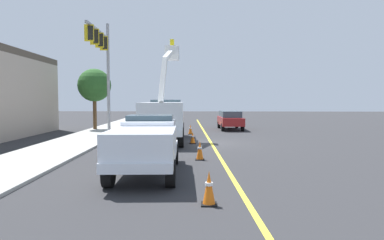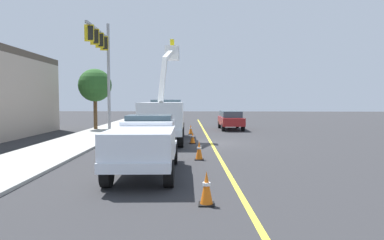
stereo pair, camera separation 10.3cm
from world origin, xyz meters
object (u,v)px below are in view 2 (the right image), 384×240
traffic_cone_leading (207,188)px  traffic_cone_mid_rear (193,138)px  traffic_cone_trailing (191,129)px  utility_bucket_truck (164,116)px  service_pickup_truck (145,143)px  passing_minivan (231,119)px  traffic_cone_mid_front (199,150)px  traffic_signal_mast (103,55)px

traffic_cone_leading → traffic_cone_mid_rear: size_ratio=1.22×
traffic_cone_trailing → utility_bucket_truck: bearing=160.9°
utility_bucket_truck → service_pickup_truck: utility_bucket_truck is taller
passing_minivan → traffic_cone_mid_front: 15.88m
traffic_cone_mid_front → passing_minivan: bearing=-9.0°
traffic_cone_mid_front → traffic_signal_mast: (8.51, 6.95, 5.38)m
passing_minivan → traffic_cone_leading: passing_minivan is taller
service_pickup_truck → traffic_cone_leading: bearing=-147.6°
traffic_cone_leading → traffic_signal_mast: 17.47m
utility_bucket_truck → traffic_signal_mast: traffic_signal_mast is taller
passing_minivan → utility_bucket_truck: bearing=150.9°
traffic_cone_mid_rear → traffic_cone_trailing: (5.62, 0.39, 0.03)m
passing_minivan → traffic_cone_trailing: 5.64m
utility_bucket_truck → passing_minivan: bearing=-29.1°
service_pickup_truck → traffic_signal_mast: traffic_signal_mast is taller
passing_minivan → traffic_cone_mid_rear: bearing=163.3°
traffic_cone_leading → traffic_cone_mid_front: (6.43, 0.34, -0.01)m
service_pickup_truck → traffic_cone_mid_front: service_pickup_truck is taller
utility_bucket_truck → traffic_cone_mid_rear: bearing=-122.8°
traffic_cone_mid_front → traffic_cone_mid_rear: (5.60, 0.53, -0.07)m
traffic_cone_trailing → service_pickup_truck: bearing=176.2°
traffic_cone_leading → traffic_cone_trailing: (17.65, 1.26, -0.05)m
utility_bucket_truck → traffic_signal_mast: (1.68, 4.51, 4.20)m
traffic_cone_leading → traffic_signal_mast: bearing=26.0°
traffic_cone_trailing → traffic_signal_mast: size_ratio=0.09×
traffic_cone_leading → traffic_cone_mid_front: bearing=3.0°
traffic_signal_mast → utility_bucket_truck: bearing=-110.5°
utility_bucket_truck → service_pickup_truck: 9.82m
traffic_cone_mid_rear → service_pickup_truck: bearing=171.1°
passing_minivan → traffic_cone_mid_rear: passing_minivan is taller
traffic_cone_trailing → traffic_signal_mast: traffic_signal_mast is taller
utility_bucket_truck → passing_minivan: 10.15m
utility_bucket_truck → traffic_cone_trailing: (4.39, -1.52, -1.22)m
traffic_cone_leading → traffic_cone_mid_rear: bearing=4.1°
traffic_signal_mast → traffic_cone_mid_rear: bearing=-114.4°
passing_minivan → traffic_cone_mid_rear: (-10.07, 3.02, -0.62)m
traffic_cone_mid_rear → traffic_cone_trailing: size_ratio=0.92×
traffic_cone_mid_front → traffic_signal_mast: bearing=39.2°
utility_bucket_truck → traffic_cone_leading: utility_bucket_truck is taller
service_pickup_truck → traffic_cone_trailing: 14.23m
traffic_cone_mid_rear → traffic_signal_mast: traffic_signal_mast is taller
passing_minivan → traffic_cone_mid_front: passing_minivan is taller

